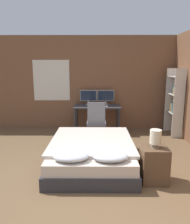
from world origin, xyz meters
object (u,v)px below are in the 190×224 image
Objects in this scene: office_chair at (96,125)px; bookshelf at (175,100)px; keyboard at (97,107)px; nightstand at (154,164)px; bedside_lamp at (156,137)px; desk at (97,109)px; computer_mouse at (107,107)px; monitor_right at (106,96)px; bed at (92,153)px; monitor_left at (88,96)px.

office_chair is 0.56× the size of bookshelf.
keyboard is 2.09m from bookshelf.
nightstand is 2.01× the size of bedside_lamp.
bookshelf reaches higher than office_chair.
desk is at bearing 88.59° from office_chair.
keyboard is at bearing 109.50° from bedside_lamp.
keyboard is at bearing 88.03° from office_chair.
bedside_lamp reaches higher than computer_mouse.
monitor_right reaches higher than desk.
computer_mouse is at bearing -40.93° from desk.
desk reaches higher than bed.
desk is 0.48m from monitor_left.
bed is 1.18m from nightstand.
desk is 0.25m from keyboard.
bookshelf is (2.33, -0.53, -0.02)m from monitor_left.
nightstand is 1.20× the size of monitor_right.
desk is 0.73× the size of bookshelf.
monitor_left reaches higher than keyboard.
bed is 2.00× the size of office_chair.
computer_mouse reaches higher than keyboard.
monitor_left is at bearing 138.26° from computer_mouse.
bed is 6.96× the size of bedside_lamp.
keyboard is 0.68m from office_chair.
bookshelf is at bearing 64.91° from nightstand.
monitor_left reaches higher than bed.
computer_mouse is (-0.64, 2.56, 0.02)m from bedside_lamp.
bedside_lamp is 3.25m from monitor_left.
monitor_right is at bearing 91.37° from computer_mouse.
bedside_lamp is at bearing -77.79° from monitor_right.
monitor_right is 0.51m from computer_mouse.
office_chair reaches higher than keyboard.
bed is at bearing -139.16° from bookshelf.
office_chair is at bearing 115.02° from bedside_lamp.
monitor_left is 1.21m from office_chair.
nightstand is 2.68m from computer_mouse.
nightstand is 2.96m from desk.
bed is at bearing -100.66° from computer_mouse.
bedside_lamp is 2.76m from bookshelf.
nightstand is 3.31m from monitor_left.
computer_mouse reaches higher than desk.
nightstand is at bearing -77.79° from monitor_right.
office_chair reaches higher than nightstand.
bedside_lamp is 2.93m from desk.
monitor_right is at bearing 75.27° from office_chair.
bedside_lamp reaches higher than nightstand.
nightstand is at bearing -70.50° from keyboard.
office_chair is at bearing -104.73° from monitor_right.
monitor_left and monitor_right have the same top height.
desk is 2.72× the size of monitor_left.
computer_mouse is (0.37, 1.95, 0.53)m from bed.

